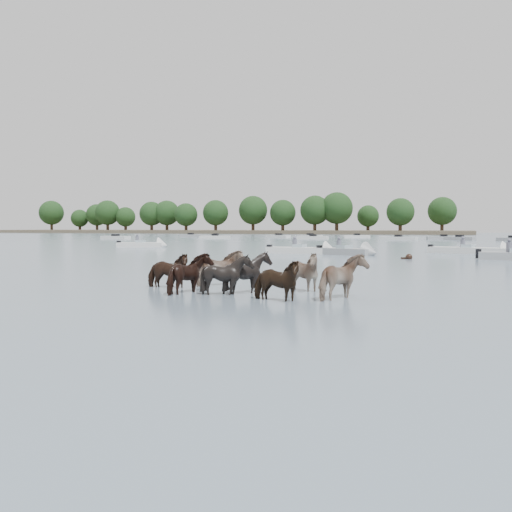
% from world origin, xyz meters
% --- Properties ---
extents(ground, '(400.00, 400.00, 0.00)m').
position_xyz_m(ground, '(0.00, 0.00, 0.00)').
color(ground, '#49596A').
rests_on(ground, ground).
extents(shoreline, '(160.00, 30.00, 1.00)m').
position_xyz_m(shoreline, '(-70.00, 150.00, 0.50)').
color(shoreline, '#4C4233').
rests_on(shoreline, ground).
extents(pony_herd, '(7.68, 4.34, 1.48)m').
position_xyz_m(pony_herd, '(1.73, -0.57, 0.53)').
color(pony_herd, black).
rests_on(pony_herd, ground).
extents(swimming_pony, '(0.72, 0.44, 0.44)m').
position_xyz_m(swimming_pony, '(4.56, 19.99, 0.10)').
color(swimming_pony, black).
rests_on(swimming_pony, ground).
extents(motorboat_a, '(5.71, 1.85, 1.92)m').
position_xyz_m(motorboat_a, '(-3.33, 24.82, 0.23)').
color(motorboat_a, silver).
rests_on(motorboat_a, ground).
extents(motorboat_b, '(5.21, 3.33, 1.92)m').
position_xyz_m(motorboat_b, '(0.24, 23.91, 0.23)').
color(motorboat_b, gray).
rests_on(motorboat_b, ground).
extents(motorboat_c, '(6.51, 3.24, 1.92)m').
position_xyz_m(motorboat_c, '(8.92, 29.08, 0.22)').
color(motorboat_c, silver).
rests_on(motorboat_c, ground).
extents(motorboat_f, '(5.27, 2.95, 1.92)m').
position_xyz_m(motorboat_f, '(-22.30, 32.14, 0.23)').
color(motorboat_f, silver).
rests_on(motorboat_f, ground).
extents(distant_flotilla, '(104.66, 26.27, 0.93)m').
position_xyz_m(distant_flotilla, '(-0.37, 78.85, 0.26)').
color(distant_flotilla, silver).
rests_on(distant_flotilla, ground).
extents(treeline, '(151.56, 22.93, 12.32)m').
position_xyz_m(treeline, '(-69.96, 148.45, 6.72)').
color(treeline, '#382619').
rests_on(treeline, ground).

